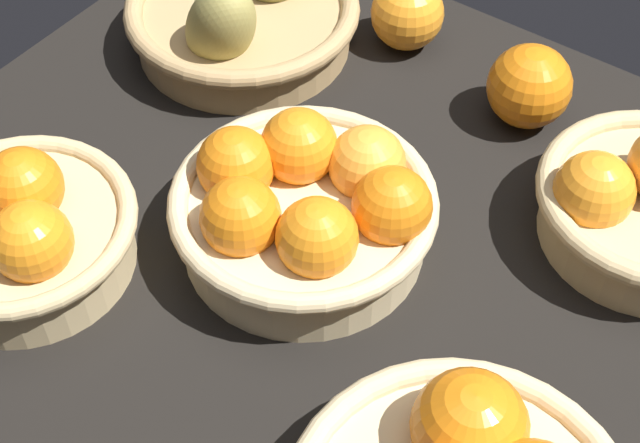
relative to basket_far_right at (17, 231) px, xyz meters
The scene contains 6 objects.
market_tray 28.16cm from the basket_far_right, 136.94° to the right, with size 84.00×72.00×3.00cm, color black.
basket_far_right is the anchor object (origin of this frame).
basket_center 24.54cm from the basket_far_right, 138.95° to the right, with size 23.37×23.37×10.99cm.
basket_near_right_pears 34.96cm from the basket_far_right, 84.77° to the right, with size 24.91×24.91×13.77cm.
loose_orange_front_gap 49.79cm from the basket_far_right, 122.41° to the right, with size 8.37×8.37×8.37cm, color orange.
loose_orange_back_gap 46.42cm from the basket_far_right, 103.27° to the right, with size 7.82×7.82×7.82cm, color orange.
Camera 1 is at (-31.30, 46.48, 69.71)cm, focal length 53.93 mm.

